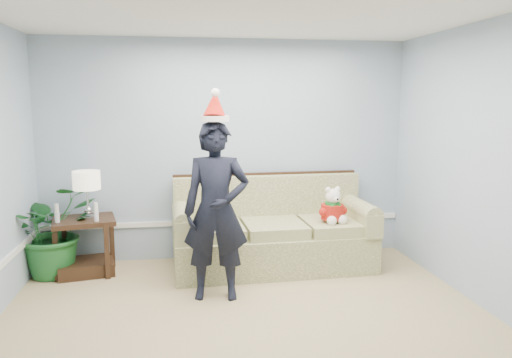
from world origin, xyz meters
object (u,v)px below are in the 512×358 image
at_px(houseplant, 53,230).
at_px(man, 216,211).
at_px(table_lamp, 87,182).
at_px(sofa, 272,235).
at_px(side_table, 86,252).
at_px(teddy_bear, 333,210).

bearing_deg(houseplant, man, -27.76).
relative_size(table_lamp, houseplant, 0.52).
distance_m(sofa, man, 1.23).
height_order(side_table, man, man).
bearing_deg(table_lamp, side_table, -170.30).
relative_size(side_table, houseplant, 0.73).
height_order(sofa, man, man).
distance_m(houseplant, man, 2.03).
xyz_separation_m(side_table, teddy_bear, (2.81, -0.30, 0.47)).
distance_m(side_table, houseplant, 0.43).
height_order(table_lamp, man, man).
distance_m(side_table, teddy_bear, 2.87).
xyz_separation_m(side_table, man, (1.43, -0.92, 0.63)).
xyz_separation_m(table_lamp, teddy_bear, (2.76, -0.31, -0.34)).
bearing_deg(side_table, teddy_bear, -6.13).
bearing_deg(side_table, sofa, -1.58).
relative_size(side_table, table_lamp, 1.42).
bearing_deg(side_table, man, -32.72).
xyz_separation_m(houseplant, man, (1.77, -0.93, 0.36)).
bearing_deg(table_lamp, teddy_bear, -6.43).
bearing_deg(teddy_bear, houseplant, 162.73).
xyz_separation_m(sofa, man, (-0.72, -0.86, 0.50)).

